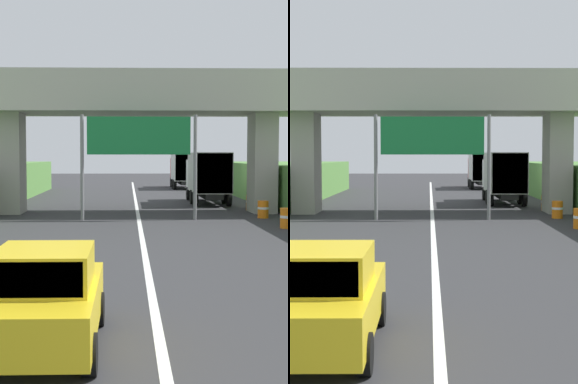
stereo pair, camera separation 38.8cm
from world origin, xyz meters
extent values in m
cube|color=white|center=(0.00, 23.13, 0.00)|extent=(0.20, 86.26, 0.01)
cube|color=#ADA89E|center=(0.00, 28.91, 6.15)|extent=(40.00, 4.80, 1.10)
cube|color=#ADA89E|center=(0.00, 26.69, 7.25)|extent=(40.00, 0.36, 1.10)
cube|color=#ADA89E|center=(0.00, 31.13, 7.25)|extent=(40.00, 0.36, 1.10)
cube|color=#9F9A91|center=(-7.10, 28.91, 2.80)|extent=(1.30, 2.20, 5.60)
cube|color=#9F9A91|center=(7.10, 28.91, 2.80)|extent=(1.30, 2.20, 5.60)
cylinder|color=slate|center=(-2.85, 25.28, 2.65)|extent=(0.18, 0.18, 5.30)
cylinder|color=slate|center=(2.85, 25.28, 2.65)|extent=(0.18, 0.18, 5.30)
cube|color=#167238|center=(0.00, 25.28, 4.25)|extent=(5.20, 0.12, 1.90)
cube|color=white|center=(0.00, 25.27, 4.25)|extent=(4.89, 0.01, 1.67)
cube|color=black|center=(4.84, 35.42, 0.66)|extent=(1.10, 7.30, 0.36)
cube|color=silver|center=(4.84, 38.02, 1.89)|extent=(2.10, 2.10, 2.10)
cube|color=#2D3842|center=(4.84, 39.04, 2.19)|extent=(1.89, 0.06, 0.90)
cube|color=#B7B7B2|center=(4.84, 34.37, 2.14)|extent=(2.30, 5.20, 2.60)
cube|color=gray|center=(4.84, 31.79, 2.14)|extent=(2.21, 0.04, 2.50)
cylinder|color=black|center=(3.87, 38.02, 0.48)|extent=(0.30, 0.96, 0.96)
cylinder|color=black|center=(5.81, 38.02, 0.48)|extent=(0.30, 0.96, 0.96)
cylinder|color=black|center=(3.77, 32.94, 0.48)|extent=(0.30, 0.96, 0.96)
cylinder|color=black|center=(5.91, 32.94, 0.48)|extent=(0.30, 0.96, 0.96)
cylinder|color=black|center=(3.77, 34.63, 0.48)|extent=(0.30, 0.96, 0.96)
cylinder|color=black|center=(5.91, 34.63, 0.48)|extent=(0.30, 0.96, 0.96)
cube|color=black|center=(4.98, 53.47, 0.66)|extent=(1.10, 7.30, 0.36)
cube|color=red|center=(4.98, 56.07, 1.89)|extent=(2.10, 2.10, 2.10)
cube|color=#2D3842|center=(4.98, 57.09, 2.19)|extent=(1.89, 0.06, 0.90)
cube|color=silver|center=(4.98, 52.42, 2.14)|extent=(2.30, 5.20, 2.60)
cube|color=#A8A8A4|center=(4.98, 49.84, 2.14)|extent=(2.21, 0.04, 2.50)
cylinder|color=black|center=(4.01, 56.07, 0.48)|extent=(0.30, 0.96, 0.96)
cylinder|color=black|center=(5.95, 56.07, 0.48)|extent=(0.30, 0.96, 0.96)
cylinder|color=black|center=(3.91, 50.99, 0.48)|extent=(0.30, 0.96, 0.96)
cylinder|color=black|center=(6.05, 50.99, 0.48)|extent=(0.30, 0.96, 0.96)
cylinder|color=black|center=(3.91, 52.68, 0.48)|extent=(0.30, 0.96, 0.96)
cylinder|color=black|center=(6.05, 52.68, 0.48)|extent=(0.30, 0.96, 0.96)
cube|color=gold|center=(-1.94, 5.74, 0.70)|extent=(1.76, 4.10, 0.76)
cube|color=gold|center=(-1.94, 5.59, 1.40)|extent=(1.56, 1.90, 0.64)
cube|color=#2D3842|center=(-1.94, 4.67, 1.40)|extent=(1.44, 0.06, 0.54)
cylinder|color=black|center=(-2.76, 7.01, 0.32)|extent=(0.22, 0.64, 0.64)
cylinder|color=black|center=(-1.12, 7.01, 0.32)|extent=(0.22, 0.64, 0.64)
cylinder|color=black|center=(-1.12, 4.47, 0.32)|extent=(0.22, 0.64, 0.64)
cylinder|color=orange|center=(6.47, 25.88, 0.45)|extent=(0.56, 0.56, 0.90)
cylinder|color=white|center=(6.47, 25.88, 0.52)|extent=(0.57, 0.57, 0.12)
cylinder|color=orange|center=(6.74, 30.11, 0.45)|extent=(0.56, 0.56, 0.90)
cylinder|color=white|center=(6.74, 30.11, 0.52)|extent=(0.57, 0.57, 0.12)
camera|label=1|loc=(-0.56, -3.94, 3.26)|focal=54.32mm
camera|label=2|loc=(-0.17, -3.95, 3.26)|focal=54.32mm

